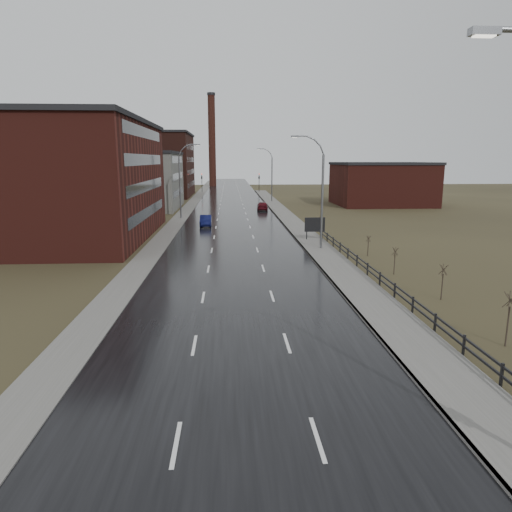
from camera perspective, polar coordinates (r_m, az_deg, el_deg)
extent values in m
cube|color=black|center=(69.80, -2.95, 4.55)|extent=(14.00, 300.00, 0.06)
cube|color=#595651|center=(46.02, 8.09, 0.65)|extent=(3.20, 180.00, 0.18)
cube|color=slate|center=(45.74, 6.23, 0.63)|extent=(0.16, 180.00, 0.18)
cube|color=#595651|center=(70.22, -9.68, 4.47)|extent=(2.40, 260.00, 0.12)
cube|color=#471914|center=(58.02, -24.35, 8.43)|extent=(22.00, 28.00, 13.00)
cube|color=black|center=(58.11, -24.94, 15.07)|extent=(22.44, 28.56, 0.50)
cube|color=black|center=(55.37, -13.32, 5.40)|extent=(0.06, 22.40, 1.20)
cube|color=black|center=(55.13, -13.47, 8.50)|extent=(0.06, 22.40, 1.20)
cube|color=black|center=(55.04, -13.62, 11.62)|extent=(0.06, 22.40, 1.20)
cube|color=black|center=(55.12, -13.78, 14.73)|extent=(0.06, 22.40, 1.20)
cube|color=slate|center=(89.04, -14.90, 8.98)|extent=(16.00, 20.00, 10.00)
cube|color=black|center=(88.96, -15.08, 12.36)|extent=(16.32, 20.40, 0.50)
cube|color=black|center=(87.94, -9.68, 7.87)|extent=(0.06, 16.00, 1.20)
cube|color=black|center=(87.78, -9.75, 9.83)|extent=(0.06, 16.00, 1.20)
cube|color=black|center=(87.73, -9.82, 11.78)|extent=(0.06, 16.00, 1.20)
cube|color=#331611|center=(119.36, -14.51, 10.87)|extent=(26.00, 24.00, 15.00)
cube|color=black|center=(119.52, -14.71, 14.58)|extent=(26.52, 24.48, 0.50)
cube|color=black|center=(117.75, -8.11, 8.92)|extent=(0.06, 19.20, 1.20)
cube|color=black|center=(117.64, -8.15, 10.38)|extent=(0.06, 19.20, 1.20)
cube|color=black|center=(117.60, -8.20, 11.84)|extent=(0.06, 19.20, 1.20)
cube|color=black|center=(117.64, -8.24, 13.30)|extent=(0.06, 19.20, 1.20)
cube|color=#471914|center=(96.41, 15.43, 8.56)|extent=(18.00, 16.00, 8.00)
cube|color=black|center=(96.28, 15.58, 11.08)|extent=(18.36, 16.32, 0.50)
cylinder|color=#331611|center=(159.42, -5.52, 14.06)|extent=(2.40, 2.40, 30.00)
cylinder|color=black|center=(160.72, -5.64, 19.52)|extent=(2.70, 2.70, 0.80)
cube|color=slate|center=(13.07, 26.65, 23.78)|extent=(0.70, 0.28, 0.18)
cube|color=silver|center=(13.05, 26.61, 23.36)|extent=(0.50, 0.20, 0.04)
cylinder|color=slate|center=(46.36, 8.26, 6.56)|extent=(0.24, 0.24, 9.50)
cylinder|color=slate|center=(46.14, 8.25, 12.94)|extent=(0.51, 0.14, 0.98)
cylinder|color=slate|center=(46.06, 7.68, 13.85)|extent=(0.81, 0.14, 0.81)
cylinder|color=slate|center=(45.95, 6.79, 14.47)|extent=(0.98, 0.14, 0.51)
cylinder|color=slate|center=(45.82, 5.73, 14.71)|extent=(1.01, 0.14, 0.14)
cube|color=slate|center=(45.72, 4.85, 14.67)|extent=(0.70, 0.28, 0.18)
cube|color=silver|center=(45.72, 4.84, 14.55)|extent=(0.50, 0.20, 0.04)
cylinder|color=slate|center=(71.74, -9.48, 8.39)|extent=(0.24, 0.24, 9.50)
cylinder|color=slate|center=(71.60, -9.49, 12.52)|extent=(0.51, 0.14, 0.98)
cylinder|color=slate|center=(71.56, -9.12, 13.10)|extent=(0.81, 0.14, 0.81)
cylinder|color=slate|center=(71.51, -8.54, 13.50)|extent=(0.98, 0.14, 0.51)
cylinder|color=slate|center=(71.45, -7.86, 13.66)|extent=(1.01, 0.14, 0.14)
cube|color=slate|center=(71.40, -7.29, 13.63)|extent=(0.70, 0.28, 0.18)
cube|color=silver|center=(71.39, -7.29, 13.55)|extent=(0.50, 0.20, 0.04)
cylinder|color=slate|center=(99.74, 2.00, 9.51)|extent=(0.24, 0.24, 9.50)
cylinder|color=slate|center=(99.64, 1.92, 12.47)|extent=(0.51, 0.14, 0.98)
cylinder|color=slate|center=(99.60, 1.65, 12.88)|extent=(0.81, 0.14, 0.81)
cylinder|color=slate|center=(99.55, 1.23, 13.16)|extent=(0.98, 0.14, 0.51)
cylinder|color=slate|center=(99.49, 0.73, 13.26)|extent=(1.01, 0.14, 0.14)
cube|color=slate|center=(99.45, 0.33, 13.23)|extent=(0.70, 0.28, 0.18)
cube|color=silver|center=(99.44, 0.33, 13.17)|extent=(0.50, 0.20, 0.04)
cube|color=black|center=(21.25, 28.34, -13.06)|extent=(0.10, 0.10, 1.10)
cube|color=black|center=(23.62, 24.53, -10.19)|extent=(0.10, 0.10, 1.10)
cube|color=black|center=(26.11, 21.48, -7.83)|extent=(0.10, 0.10, 1.10)
cube|color=black|center=(28.71, 18.99, -5.87)|extent=(0.10, 0.10, 1.10)
cube|color=black|center=(31.38, 16.94, -4.23)|extent=(0.10, 0.10, 1.10)
cube|color=black|center=(34.10, 15.22, -2.85)|extent=(0.10, 0.10, 1.10)
cube|color=black|center=(36.87, 13.76, -1.67)|extent=(0.10, 0.10, 1.10)
cube|color=black|center=(39.67, 12.50, -0.65)|extent=(0.10, 0.10, 1.10)
cube|color=black|center=(42.49, 11.42, 0.23)|extent=(0.10, 0.10, 1.10)
cube|color=black|center=(45.34, 10.46, 1.00)|extent=(0.10, 0.10, 1.10)
cube|color=black|center=(48.21, 9.62, 1.68)|extent=(0.10, 0.10, 1.10)
cube|color=black|center=(51.09, 8.88, 2.28)|extent=(0.10, 0.10, 1.10)
cube|color=black|center=(53.99, 8.21, 2.82)|extent=(0.10, 0.10, 1.10)
cube|color=black|center=(30.82, 17.30, -3.77)|extent=(0.08, 53.00, 0.10)
cube|color=black|center=(30.93, 17.26, -4.49)|extent=(0.08, 53.00, 0.10)
cylinder|color=#382D23|center=(25.69, 28.92, -7.73)|extent=(0.08, 0.08, 2.05)
cylinder|color=#382D23|center=(25.33, 29.32, -4.87)|extent=(0.04, 0.69, 0.81)
cylinder|color=#382D23|center=(25.35, 29.19, -4.84)|extent=(0.65, 0.26, 0.82)
cylinder|color=#382D23|center=(25.31, 29.11, -4.86)|extent=(0.39, 0.58, 0.82)
cylinder|color=#382D23|center=(25.26, 29.18, -4.90)|extent=(0.39, 0.58, 0.82)
cylinder|color=#382D23|center=(25.28, 29.31, -4.90)|extent=(0.65, 0.26, 0.82)
cylinder|color=#382D23|center=(32.23, 22.23, -3.58)|extent=(0.08, 0.08, 1.76)
cylinder|color=#382D23|center=(31.98, 22.47, -1.60)|extent=(0.04, 0.59, 0.70)
cylinder|color=#382D23|center=(32.01, 22.38, -1.59)|extent=(0.56, 0.22, 0.70)
cylinder|color=#382D23|center=(31.97, 22.30, -1.60)|extent=(0.34, 0.50, 0.71)
cylinder|color=#382D23|center=(31.92, 22.35, -1.62)|extent=(0.34, 0.50, 0.71)
cylinder|color=#382D23|center=(31.93, 22.45, -1.63)|extent=(0.56, 0.22, 0.70)
cylinder|color=#382D23|center=(38.01, 16.91, -1.03)|extent=(0.08, 0.08, 1.63)
cylinder|color=#382D23|center=(37.81, 17.08, 0.53)|extent=(0.04, 0.55, 0.65)
cylinder|color=#382D23|center=(37.84, 17.01, 0.55)|extent=(0.52, 0.21, 0.65)
cylinder|color=#382D23|center=(37.81, 16.94, 0.54)|extent=(0.32, 0.47, 0.66)
cylinder|color=#382D23|center=(37.75, 16.97, 0.52)|extent=(0.32, 0.47, 0.66)
cylinder|color=#382D23|center=(37.76, 17.06, 0.52)|extent=(0.52, 0.21, 0.65)
cylinder|color=#382D23|center=(44.55, 13.82, 0.90)|extent=(0.08, 0.08, 1.47)
cylinder|color=#382D23|center=(44.39, 13.95, 2.11)|extent=(0.04, 0.50, 0.59)
cylinder|color=#382D23|center=(44.43, 13.89, 2.12)|extent=(0.48, 0.19, 0.59)
cylinder|color=#382D23|center=(44.39, 13.82, 2.12)|extent=(0.29, 0.43, 0.60)
cylinder|color=#382D23|center=(44.34, 13.85, 2.10)|extent=(0.29, 0.43, 0.60)
cylinder|color=#382D23|center=(44.34, 13.92, 2.10)|extent=(0.48, 0.19, 0.59)
cube|color=black|center=(51.82, 6.36, 2.88)|extent=(0.10, 0.10, 1.80)
cube|color=black|center=(52.14, 8.27, 2.88)|extent=(0.10, 0.10, 1.80)
cube|color=silver|center=(51.78, 7.35, 3.92)|extent=(2.20, 0.08, 1.52)
cube|color=black|center=(51.74, 7.36, 3.91)|extent=(2.30, 0.04, 1.62)
cylinder|color=black|center=(129.59, -6.78, 9.05)|extent=(0.16, 0.16, 5.20)
imported|color=black|center=(129.50, -6.80, 10.00)|extent=(0.58, 2.73, 1.10)
sphere|color=#FF190C|center=(129.34, -6.81, 10.13)|extent=(0.18, 0.18, 0.18)
cylinder|color=black|center=(129.65, 0.39, 9.13)|extent=(0.16, 0.16, 5.20)
imported|color=black|center=(129.56, 0.39, 10.08)|extent=(0.58, 2.73, 1.10)
sphere|color=#FF190C|center=(129.41, 0.39, 10.21)|extent=(0.18, 0.18, 0.18)
imported|color=#0C1040|center=(63.35, -6.30, 4.38)|extent=(1.65, 4.49, 1.47)
imported|color=#4A0C13|center=(82.57, 0.81, 6.26)|extent=(2.17, 4.84, 1.61)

